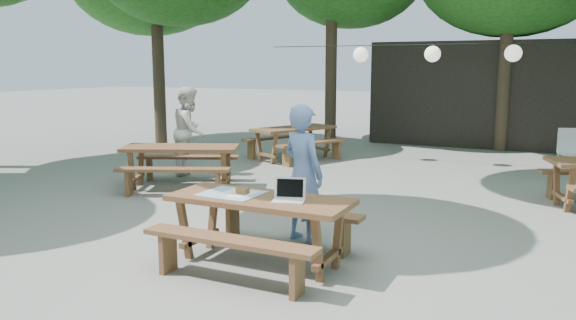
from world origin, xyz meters
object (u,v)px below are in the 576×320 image
Objects in this scene: plastic_chair at (571,161)px; second_person at (190,131)px; main_picnic_table at (260,229)px; picnic_table_nw at (181,166)px; woman at (303,174)px.

second_person is at bearing -175.00° from plastic_chair.
main_picnic_table is 0.84× the size of picnic_table_nw.
second_person is (-3.77, 3.98, 0.48)m from main_picnic_table.
second_person is (-0.64, 1.17, 0.48)m from picnic_table_nw.
woman is 0.97× the size of second_person.
plastic_chair reaches higher than picnic_table_nw.
second_person reaches higher than picnic_table_nw.
woman is 4.90m from second_person.
woman reaches higher than main_picnic_table.
picnic_table_nw is 3.74m from woman.
plastic_chair reaches higher than main_picnic_table.
second_person is at bearing 133.49° from main_picnic_table.
second_person is at bearing -15.67° from woman.
plastic_chair is (3.13, 7.40, -0.13)m from main_picnic_table.
plastic_chair is (6.90, 3.42, -0.61)m from second_person.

